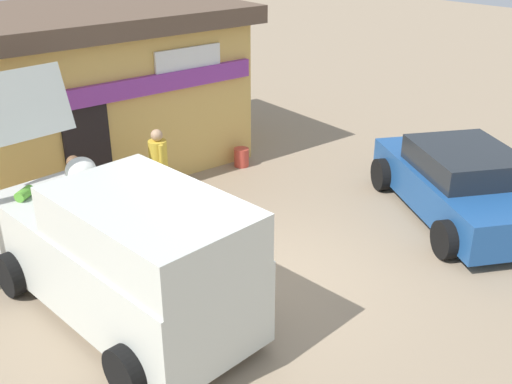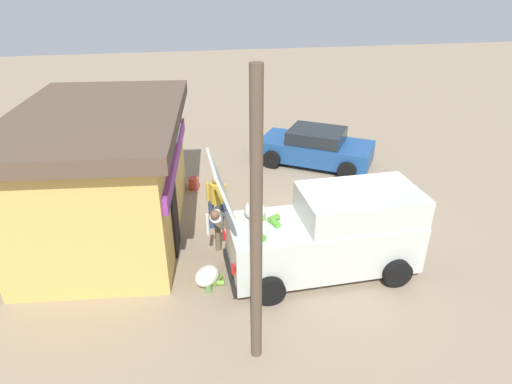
# 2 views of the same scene
# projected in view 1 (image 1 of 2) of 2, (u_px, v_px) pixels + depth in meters

# --- Properties ---
(ground_plane) EXTENTS (60.00, 60.00, 0.00)m
(ground_plane) POSITION_uv_depth(u_px,v_px,m) (264.00, 281.00, 9.39)
(ground_plane) COLOR gray
(storefront_bar) EXTENTS (6.56, 4.62, 3.39)m
(storefront_bar) POSITION_uv_depth(u_px,v_px,m) (94.00, 88.00, 13.00)
(storefront_bar) COLOR #E0B259
(storefront_bar) RESTS_ON ground_plane
(delivery_van) EXTENTS (2.17, 4.74, 3.03)m
(delivery_van) POSITION_uv_depth(u_px,v_px,m) (124.00, 252.00, 8.23)
(delivery_van) COLOR silver
(delivery_van) RESTS_ON ground_plane
(parked_sedan) EXTENTS (3.66, 4.35, 1.31)m
(parked_sedan) POSITION_uv_depth(u_px,v_px,m) (462.00, 184.00, 11.17)
(parked_sedan) COLOR #1E4C8C
(parked_sedan) RESTS_ON ground_plane
(vendor_standing) EXTENTS (0.43, 0.54, 1.60)m
(vendor_standing) POSITION_uv_depth(u_px,v_px,m) (159.00, 164.00, 11.25)
(vendor_standing) COLOR navy
(vendor_standing) RESTS_ON ground_plane
(customer_bending) EXTENTS (0.74, 0.68, 1.46)m
(customer_bending) POSITION_uv_depth(u_px,v_px,m) (95.00, 185.00, 10.48)
(customer_bending) COLOR #726047
(customer_bending) RESTS_ON ground_plane
(unloaded_banana_pile) EXTENTS (0.83, 0.81, 0.43)m
(unloaded_banana_pile) POSITION_uv_depth(u_px,v_px,m) (31.00, 232.00, 10.39)
(unloaded_banana_pile) COLOR silver
(unloaded_banana_pile) RESTS_ON ground_plane
(paint_bucket) EXTENTS (0.33, 0.33, 0.41)m
(paint_bucket) POSITION_uv_depth(u_px,v_px,m) (241.00, 157.00, 13.49)
(paint_bucket) COLOR #BF3F33
(paint_bucket) RESTS_ON ground_plane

